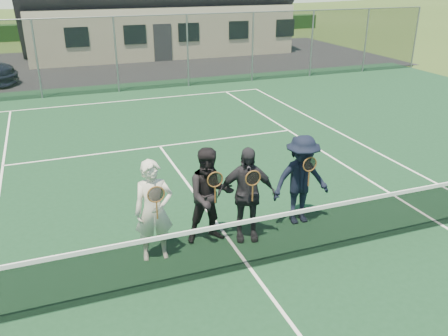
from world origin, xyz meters
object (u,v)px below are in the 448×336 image
(player_a, at_px, (154,211))
(player_c, at_px, (246,194))
(tennis_net, at_px, (251,242))
(player_b, at_px, (210,196))
(player_d, at_px, (301,180))

(player_a, height_order, player_c, same)
(tennis_net, xyz_separation_m, player_a, (-1.39, 0.90, 0.38))
(player_a, relative_size, player_b, 1.00)
(player_b, xyz_separation_m, player_d, (1.87, 0.03, -0.00))
(tennis_net, xyz_separation_m, player_b, (-0.31, 1.12, 0.38))
(player_a, bearing_deg, player_b, 11.34)
(player_c, xyz_separation_m, player_d, (1.24, 0.20, -0.00))
(tennis_net, xyz_separation_m, player_c, (0.32, 0.94, 0.38))
(player_c, bearing_deg, player_b, 164.56)
(player_a, height_order, player_d, same)
(tennis_net, distance_m, player_d, 1.97)
(player_a, distance_m, player_d, 2.96)
(tennis_net, relative_size, player_a, 6.49)
(tennis_net, bearing_deg, player_a, 146.92)
(player_a, bearing_deg, tennis_net, -33.08)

